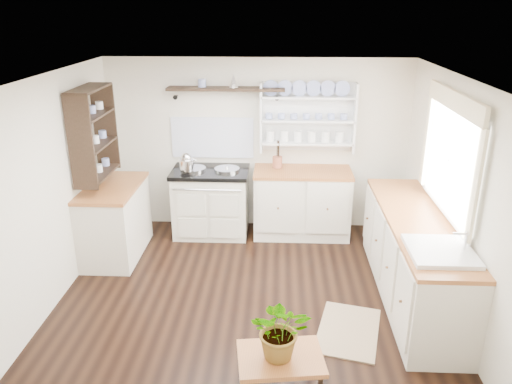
% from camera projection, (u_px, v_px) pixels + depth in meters
% --- Properties ---
extents(floor, '(4.00, 3.80, 0.01)m').
position_uv_depth(floor, '(250.00, 296.00, 5.33)').
color(floor, black).
rests_on(floor, ground).
extents(wall_back, '(4.00, 0.02, 2.30)m').
position_uv_depth(wall_back, '(258.00, 145.00, 6.70)').
color(wall_back, silver).
rests_on(wall_back, ground).
extents(wall_right, '(0.02, 3.80, 2.30)m').
position_uv_depth(wall_right, '(455.00, 200.00, 4.83)').
color(wall_right, silver).
rests_on(wall_right, ground).
extents(wall_left, '(0.02, 3.80, 2.30)m').
position_uv_depth(wall_left, '(51.00, 193.00, 5.01)').
color(wall_left, silver).
rests_on(wall_left, ground).
extents(ceiling, '(4.00, 3.80, 0.01)m').
position_uv_depth(ceiling, '(249.00, 78.00, 4.52)').
color(ceiling, white).
rests_on(ceiling, wall_back).
extents(window, '(0.08, 1.55, 1.22)m').
position_uv_depth(window, '(451.00, 154.00, 4.83)').
color(window, white).
rests_on(window, wall_right).
extents(aga_cooker, '(1.00, 0.70, 0.93)m').
position_uv_depth(aga_cooker, '(211.00, 201.00, 6.66)').
color(aga_cooker, beige).
rests_on(aga_cooker, floor).
extents(back_cabinets, '(1.27, 0.63, 0.90)m').
position_uv_depth(back_cabinets, '(302.00, 202.00, 6.63)').
color(back_cabinets, silver).
rests_on(back_cabinets, floor).
extents(right_cabinets, '(0.62, 2.43, 0.90)m').
position_uv_depth(right_cabinets, '(413.00, 257.00, 5.18)').
color(right_cabinets, silver).
rests_on(right_cabinets, floor).
extents(belfast_sink, '(0.55, 0.60, 0.45)m').
position_uv_depth(belfast_sink, '(439.00, 263.00, 4.36)').
color(belfast_sink, white).
rests_on(belfast_sink, right_cabinets).
extents(left_cabinets, '(0.62, 1.13, 0.90)m').
position_uv_depth(left_cabinets, '(115.00, 220.00, 6.08)').
color(left_cabinets, silver).
rests_on(left_cabinets, floor).
extents(plate_rack, '(1.20, 0.22, 0.90)m').
position_uv_depth(plate_rack, '(307.00, 116.00, 6.49)').
color(plate_rack, white).
rests_on(plate_rack, wall_back).
extents(high_shelf, '(1.50, 0.29, 0.16)m').
position_uv_depth(high_shelf, '(226.00, 90.00, 6.33)').
color(high_shelf, black).
rests_on(high_shelf, wall_back).
extents(left_shelving, '(0.28, 0.80, 1.05)m').
position_uv_depth(left_shelving, '(93.00, 132.00, 5.70)').
color(left_shelving, black).
rests_on(left_shelving, wall_left).
extents(kettle, '(0.18, 0.18, 0.22)m').
position_uv_depth(kettle, '(187.00, 162.00, 6.35)').
color(kettle, silver).
rests_on(kettle, aga_cooker).
extents(utensil_crock, '(0.13, 0.13, 0.15)m').
position_uv_depth(utensil_crock, '(277.00, 162.00, 6.54)').
color(utensil_crock, brown).
rests_on(utensil_crock, back_cabinets).
extents(center_table, '(0.72, 0.56, 0.36)m').
position_uv_depth(center_table, '(280.00, 361.00, 3.89)').
color(center_table, brown).
rests_on(center_table, floor).
extents(potted_plant, '(0.45, 0.39, 0.50)m').
position_uv_depth(potted_plant, '(281.00, 329.00, 3.79)').
color(potted_plant, '#3F7233').
rests_on(potted_plant, center_table).
extents(floor_rug, '(0.74, 0.96, 0.02)m').
position_uv_depth(floor_rug, '(348.00, 330.00, 4.76)').
color(floor_rug, '#87614F').
rests_on(floor_rug, floor).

